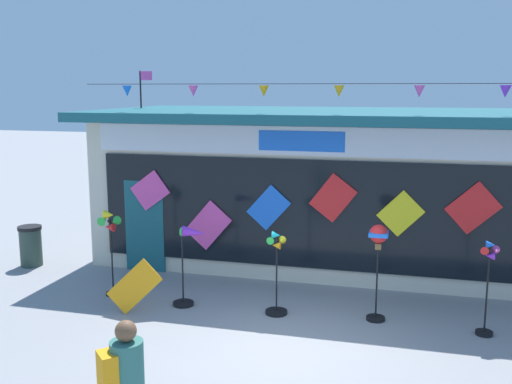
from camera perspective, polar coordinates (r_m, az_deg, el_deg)
The scene contains 9 objects.
ground_plane at distance 9.40m, azimuth 2.85°, elevation -14.91°, with size 80.00×80.00×0.00m, color gray.
kite_shop_building at distance 14.00m, azimuth 6.00°, elevation 0.90°, with size 9.94×5.19×4.46m.
wind_spinner_far_left at distance 11.57m, azimuth -13.94°, elevation -4.12°, with size 0.41×0.29×1.69m.
wind_spinner_left at distance 10.83m, azimuth -6.41°, elevation -6.19°, with size 0.68×0.39×1.50m.
wind_spinner_center_left at distance 10.45m, azimuth 1.98°, elevation -7.99°, with size 0.39×0.39×1.52m.
wind_spinner_center_right at distance 10.23m, azimuth 11.74°, elevation -5.24°, with size 0.32×0.32×1.69m.
wind_spinner_right at distance 10.21m, azimuth 21.54°, elevation -7.88°, with size 0.31×0.28×1.59m.
trash_bin at distance 14.25m, azimuth -20.97°, elevation -4.87°, with size 0.52×0.52×0.91m.
display_kite_on_ground at distance 10.78m, azimuth -11.67°, elevation -8.94°, with size 0.51×0.03×0.92m, color orange.
Camera 1 is at (1.74, -8.35, 3.96)m, focal length 41.33 mm.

